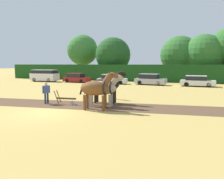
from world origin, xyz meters
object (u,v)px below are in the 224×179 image
tree_left (113,55)px  parked_van (45,75)px  plow (68,100)px  parked_car_center (150,80)px  tree_far_left (83,50)px  parked_car_left (77,78)px  farmer_beside_team (114,88)px  tree_center_left (180,55)px  draft_horse_lead_right (102,88)px  parked_car_center_right (197,81)px  draft_horse_trail_left (107,84)px  parked_car_center_left (112,79)px  tree_center (204,54)px  draft_horse_lead_left (97,88)px  farmer_at_plow (46,91)px

tree_left → parked_van: size_ratio=1.76×
plow → parked_car_center: size_ratio=0.39×
tree_far_left → parked_car_left: bearing=-66.6°
plow → farmer_beside_team: size_ratio=1.07×
farmer_beside_team → parked_van: bearing=80.4°
tree_center_left → parked_van: size_ratio=1.74×
draft_horse_lead_right → parked_car_center: (0.17, 17.38, -0.54)m
farmer_beside_team → parked_car_center_right: size_ratio=0.37×
parked_van → draft_horse_trail_left: bearing=-43.1°
parked_car_left → parked_car_center: parked_car_center is taller
tree_left → plow: tree_left is taller
tree_center_left → parked_car_center_left: bearing=-126.0°
plow → parked_car_left: 20.14m
farmer_beside_team → draft_horse_lead_right: bearing=-147.0°
tree_center_left → plow: tree_center_left is taller
tree_center → parked_van: bearing=-156.7°
tree_center → draft_horse_lead_right: bearing=-105.2°
draft_horse_lead_right → draft_horse_trail_left: (-0.16, 1.30, 0.12)m
draft_horse_lead_right → parked_car_center: size_ratio=0.64×
draft_horse_lead_left → farmer_at_plow: size_ratio=1.67×
tree_center_left → plow: (-6.01, -29.59, -4.37)m
farmer_beside_team → plow: bearing=175.2°
tree_left → draft_horse_lead_left: 30.63m
parked_car_left → plow: bearing=-58.4°
draft_horse_lead_left → plow: size_ratio=1.51×
farmer_beside_team → parked_van: parked_van is taller
draft_horse_lead_left → parked_car_left: 22.37m
draft_horse_lead_left → parked_car_left: (-12.17, 18.76, -0.71)m
tree_far_left → farmer_beside_team: tree_far_left is taller
draft_horse_trail_left → parked_car_center: (0.33, 16.08, -0.67)m
tree_center_left → parked_car_center_right: 12.99m
draft_horse_lead_left → draft_horse_lead_right: (-0.18, 1.29, -0.12)m
draft_horse_lead_left → parked_van: draft_horse_lead_left is taller
parked_car_center_right → farmer_beside_team: bearing=-113.5°
farmer_at_plow → farmer_beside_team: size_ratio=0.97×
tree_center → parked_car_left: (-19.64, -10.71, -4.02)m
plow → parked_car_left: parked_car_left is taller
parked_van → parked_car_center: size_ratio=1.04×
tree_center_left → parked_car_center_left: tree_center_left is taller
draft_horse_lead_right → tree_center_left: bearing=75.9°
tree_left → parked_van: tree_left is taller
draft_horse_lead_left → draft_horse_lead_right: 1.31m
parked_car_center_left → parked_van: bearing=171.3°
parked_car_center → parked_van: bearing=-172.7°
tree_center → draft_horse_trail_left: tree_center is taller
draft_horse_lead_left → tree_far_left: bearing=112.0°
draft_horse_lead_left → parked_car_center_left: size_ratio=0.58×
tree_center_left → draft_horse_lead_right: 29.65m
draft_horse_trail_left → parked_car_center_left: size_ratio=0.63×
tree_left → draft_horse_trail_left: bearing=-70.8°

